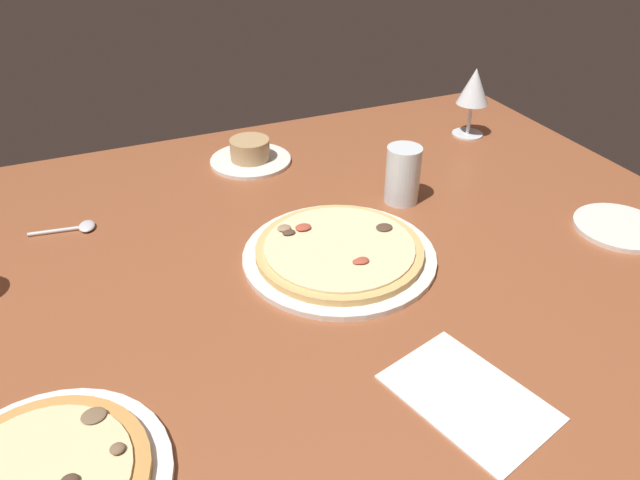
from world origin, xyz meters
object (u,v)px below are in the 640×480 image
(side_plate, at_px, (620,227))
(spoon, at_px, (78,227))
(ramekin_on_saucer, at_px, (250,154))
(water_glass, at_px, (402,178))
(pizza_main, at_px, (339,252))
(wine_glass_near, at_px, (474,89))
(paper_menu, at_px, (468,397))

(side_plate, xyz_separation_m, spoon, (-0.89, 0.38, 0.00))
(ramekin_on_saucer, distance_m, water_glass, 0.35)
(pizza_main, height_order, wine_glass_near, wine_glass_near)
(pizza_main, xyz_separation_m, water_glass, (0.19, 0.13, 0.04))
(water_glass, distance_m, spoon, 0.60)
(side_plate, bearing_deg, ramekin_on_saucer, 135.04)
(pizza_main, height_order, spoon, pizza_main)
(pizza_main, xyz_separation_m, ramekin_on_saucer, (-0.02, 0.40, 0.01))
(wine_glass_near, height_order, side_plate, wine_glass_near)
(ramekin_on_saucer, bearing_deg, paper_menu, -86.53)
(paper_menu, bearing_deg, wine_glass_near, 39.44)
(ramekin_on_saucer, distance_m, wine_glass_near, 0.53)
(ramekin_on_saucer, bearing_deg, side_plate, -44.96)
(paper_menu, bearing_deg, spoon, 108.77)
(water_glass, bearing_deg, side_plate, -38.75)
(ramekin_on_saucer, xyz_separation_m, paper_menu, (0.04, -0.74, -0.02))
(water_glass, relative_size, spoon, 0.96)
(wine_glass_near, relative_size, paper_menu, 0.81)
(wine_glass_near, distance_m, side_plate, 0.47)
(pizza_main, bearing_deg, wine_glass_near, 34.74)
(side_plate, height_order, spoon, spoon)
(pizza_main, relative_size, spoon, 2.78)
(side_plate, bearing_deg, paper_menu, -155.29)
(wine_glass_near, height_order, water_glass, wine_glass_near)
(pizza_main, distance_m, spoon, 0.47)
(ramekin_on_saucer, xyz_separation_m, water_glass, (0.22, -0.27, 0.03))
(ramekin_on_saucer, distance_m, side_plate, 0.74)
(water_glass, height_order, side_plate, water_glass)
(ramekin_on_saucer, relative_size, paper_menu, 0.89)
(wine_glass_near, bearing_deg, water_glass, -144.91)
(water_glass, bearing_deg, wine_glass_near, 35.09)
(ramekin_on_saucer, height_order, side_plate, ramekin_on_saucer)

